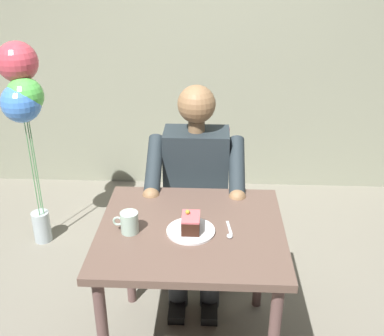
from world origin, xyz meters
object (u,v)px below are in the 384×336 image
Objects in this scene: coffee_cup at (129,222)px; dessert_spoon at (229,232)px; cake_slice at (190,223)px; seated_person at (196,190)px; dining_table at (191,246)px; balloon_display at (23,97)px; chair at (197,196)px.

coffee_cup is 0.80× the size of dessert_spoon.
seated_person is at bearing -90.32° from cake_slice.
dessert_spoon is at bearing 168.87° from dining_table.
balloon_display reaches higher than dessert_spoon.
seated_person is (0.00, -0.52, 0.01)m from dining_table.
cake_slice is (0.00, 0.73, 0.27)m from chair.
seated_person is 0.64m from coffee_cup.
seated_person is 10.66× the size of cake_slice.
cake_slice reaches higher than dessert_spoon.
coffee_cup is 1.27m from balloon_display.
balloon_display is (1.07, -0.94, 0.27)m from cake_slice.
balloon_display is at bearing -37.15° from dessert_spoon.
coffee_cup is (0.27, 0.05, 0.15)m from dining_table.
coffee_cup is at bearing 64.53° from seated_person.
cake_slice is at bearing 138.61° from balloon_display.
seated_person is (0.00, 0.17, 0.14)m from chair.
cake_slice is (0.00, 0.56, 0.13)m from seated_person.
coffee_cup is (0.27, 0.74, 0.28)m from chair.
dining_table is 0.71m from chair.
chair is 0.22m from seated_person.
seated_person is 1.21m from balloon_display.
dining_table is 0.94× the size of chair.
seated_person is 10.49× the size of coffee_cup.
dessert_spoon is at bearing 179.96° from cake_slice.
cake_slice is 1.45m from balloon_display.
dining_table is at bearing 139.72° from balloon_display.
dining_table is at bearing 90.00° from seated_person.
cake_slice reaches higher than coffee_cup.
chair reaches higher than cake_slice.
cake_slice is at bearing 84.68° from dining_table.
dessert_spoon is 0.11× the size of balloon_display.
cake_slice is 0.18m from dessert_spoon.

